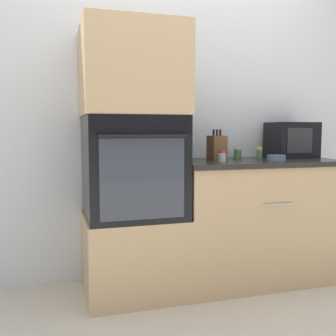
# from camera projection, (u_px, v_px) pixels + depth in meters

# --- Properties ---
(ground_plane) EXTENTS (12.00, 12.00, 0.00)m
(ground_plane) POSITION_uv_depth(u_px,v_px,m) (194.00, 304.00, 2.48)
(ground_plane) COLOR beige
(wall_back) EXTENTS (8.00, 0.05, 2.50)m
(wall_back) POSITION_uv_depth(u_px,v_px,m) (166.00, 110.00, 2.97)
(wall_back) COLOR silver
(wall_back) RESTS_ON ground_plane
(oven_cabinet_base) EXTENTS (0.65, 0.60, 0.53)m
(oven_cabinet_base) POSITION_uv_depth(u_px,v_px,m) (134.00, 254.00, 2.65)
(oven_cabinet_base) COLOR tan
(oven_cabinet_base) RESTS_ON ground_plane
(wall_oven) EXTENTS (0.62, 0.64, 0.66)m
(wall_oven) POSITION_uv_depth(u_px,v_px,m) (133.00, 166.00, 2.59)
(wall_oven) COLOR black
(wall_oven) RESTS_ON oven_cabinet_base
(oven_cabinet_upper) EXTENTS (0.65, 0.60, 0.57)m
(oven_cabinet_upper) POSITION_uv_depth(u_px,v_px,m) (132.00, 71.00, 2.54)
(oven_cabinet_upper) COLOR tan
(oven_cabinet_upper) RESTS_ON wall_oven
(counter_unit) EXTENTS (1.20, 0.63, 0.89)m
(counter_unit) POSITION_uv_depth(u_px,v_px,m) (255.00, 219.00, 2.89)
(counter_unit) COLOR tan
(counter_unit) RESTS_ON ground_plane
(microwave) EXTENTS (0.35, 0.27, 0.27)m
(microwave) POSITION_uv_depth(u_px,v_px,m) (292.00, 140.00, 3.06)
(microwave) COLOR black
(microwave) RESTS_ON counter_unit
(knife_block) EXTENTS (0.10, 0.14, 0.22)m
(knife_block) POSITION_uv_depth(u_px,v_px,m) (217.00, 148.00, 2.83)
(knife_block) COLOR brown
(knife_block) RESTS_ON counter_unit
(bowl) EXTENTS (0.13, 0.13, 0.04)m
(bowl) POSITION_uv_depth(u_px,v_px,m) (276.00, 158.00, 2.80)
(bowl) COLOR #517599
(bowl) RESTS_ON counter_unit
(condiment_jar_near) EXTENTS (0.06, 0.06, 0.09)m
(condiment_jar_near) POSITION_uv_depth(u_px,v_px,m) (238.00, 153.00, 3.02)
(condiment_jar_near) COLOR #427047
(condiment_jar_near) RESTS_ON counter_unit
(condiment_jar_mid) EXTENTS (0.06, 0.06, 0.07)m
(condiment_jar_mid) POSITION_uv_depth(u_px,v_px,m) (222.00, 156.00, 2.68)
(condiment_jar_mid) COLOR silver
(condiment_jar_mid) RESTS_ON counter_unit
(condiment_jar_far) EXTENTS (0.04, 0.04, 0.11)m
(condiment_jar_far) POSITION_uv_depth(u_px,v_px,m) (187.00, 151.00, 2.92)
(condiment_jar_far) COLOR silver
(condiment_jar_far) RESTS_ON counter_unit
(condiment_jar_back) EXTENTS (0.04, 0.04, 0.09)m
(condiment_jar_back) POSITION_uv_depth(u_px,v_px,m) (260.00, 153.00, 2.97)
(condiment_jar_back) COLOR #427047
(condiment_jar_back) RESTS_ON counter_unit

